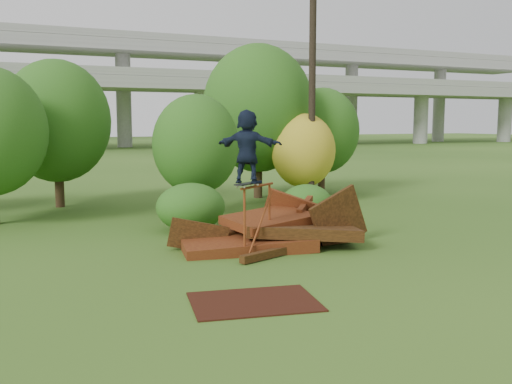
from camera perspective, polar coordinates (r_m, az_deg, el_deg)
name	(u,v)px	position (r m, az deg, el deg)	size (l,w,h in m)	color
ground	(323,268)	(13.42, 6.72, -7.58)	(240.00, 240.00, 0.00)	#2D5116
scrap_pile	(272,233)	(15.56, 1.65, -4.09)	(5.64, 3.45, 1.99)	#44180C
grind_rail	(257,208)	(14.67, 0.14, -1.64)	(1.32, 0.94, 1.77)	maroon
skateboard	(248,184)	(14.18, -0.85, 0.84)	(0.87, 0.71, 0.09)	black
skater	(248,146)	(14.11, -0.86, 4.58)	(1.68, 0.54, 1.82)	black
flat_plate	(254,302)	(10.91, -0.20, -10.91)	(2.35, 1.68, 0.03)	black
tree_1	(57,121)	(23.80, -19.30, 6.70)	(4.17, 4.17, 5.80)	black
tree_2	(196,145)	(20.37, -6.02, 4.73)	(3.09, 3.09, 4.35)	black
tree_3	(258,109)	(25.31, 0.20, 8.34)	(4.88, 4.88, 6.76)	black
tree_4	(303,151)	(24.03, 4.74, 4.13)	(2.70, 2.70, 3.73)	black
tree_5	(322,131)	(27.64, 6.63, 6.10)	(3.56, 3.56, 5.00)	black
shrub_left	(191,207)	(17.82, -6.54, -1.49)	(2.16, 1.99, 1.50)	#285717
shrub_right	(306,203)	(19.53, 5.07, -1.07)	(1.78, 1.63, 1.26)	#285717
utility_pole	(312,89)	(23.42, 5.63, 10.22)	(1.40, 0.28, 9.24)	black
freeway_overpass	(53,64)	(74.64, -19.63, 11.97)	(160.00, 15.00, 13.70)	gray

